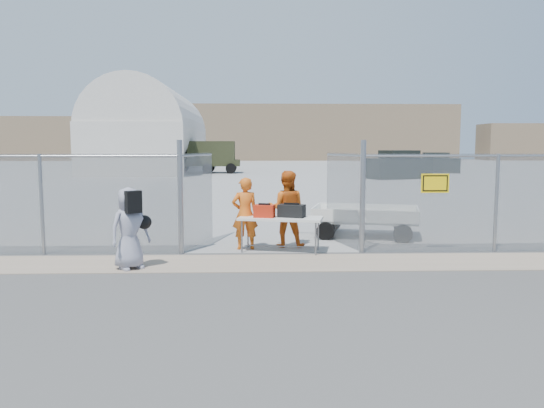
{
  "coord_description": "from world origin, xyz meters",
  "views": [
    {
      "loc": [
        -0.36,
        -9.55,
        2.37
      ],
      "look_at": [
        0.0,
        2.0,
        1.1
      ],
      "focal_mm": 35.0,
      "sensor_mm": 36.0,
      "label": 1
    }
  ],
  "objects_px": {
    "security_worker_right": "(287,209)",
    "visitor": "(130,229)",
    "utility_trailer": "(365,221)",
    "folding_table": "(281,234)",
    "security_worker_left": "(245,214)"
  },
  "relations": [
    {
      "from": "security_worker_right",
      "to": "visitor",
      "type": "relative_size",
      "value": 1.13
    },
    {
      "from": "security_worker_right",
      "to": "utility_trailer",
      "type": "bearing_deg",
      "value": -140.55
    },
    {
      "from": "folding_table",
      "to": "security_worker_left",
      "type": "distance_m",
      "value": 0.95
    },
    {
      "from": "security_worker_left",
      "to": "security_worker_right",
      "type": "bearing_deg",
      "value": -172.73
    },
    {
      "from": "folding_table",
      "to": "utility_trailer",
      "type": "xyz_separation_m",
      "value": [
        2.32,
        1.9,
        0.03
      ]
    },
    {
      "from": "security_worker_right",
      "to": "visitor",
      "type": "xyz_separation_m",
      "value": [
        -3.15,
        -2.18,
        -0.11
      ]
    },
    {
      "from": "security_worker_right",
      "to": "visitor",
      "type": "distance_m",
      "value": 3.83
    },
    {
      "from": "folding_table",
      "to": "security_worker_right",
      "type": "distance_m",
      "value": 0.79
    },
    {
      "from": "folding_table",
      "to": "security_worker_left",
      "type": "bearing_deg",
      "value": 172.87
    },
    {
      "from": "utility_trailer",
      "to": "security_worker_right",
      "type": "bearing_deg",
      "value": -133.58
    },
    {
      "from": "folding_table",
      "to": "security_worker_left",
      "type": "xyz_separation_m",
      "value": [
        -0.8,
        0.28,
        0.44
      ]
    },
    {
      "from": "security_worker_left",
      "to": "utility_trailer",
      "type": "bearing_deg",
      "value": -162.55
    },
    {
      "from": "utility_trailer",
      "to": "security_worker_left",
      "type": "bearing_deg",
      "value": -137.67
    },
    {
      "from": "visitor",
      "to": "utility_trailer",
      "type": "xyz_separation_m",
      "value": [
        5.29,
        3.5,
        -0.37
      ]
    },
    {
      "from": "folding_table",
      "to": "security_worker_right",
      "type": "height_order",
      "value": "security_worker_right"
    }
  ]
}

